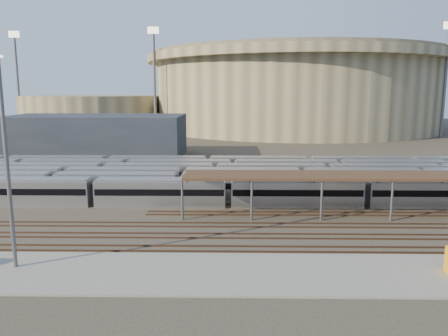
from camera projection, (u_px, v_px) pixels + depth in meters
ground at (247, 223)px, 52.82m from camera, size 420.00×420.00×0.00m
apron at (196, 273)px, 38.12m from camera, size 50.00×9.00×0.20m
subway_trains at (208, 178)px, 70.83m from camera, size 119.99×23.90×3.60m
inspection_shed at (419, 177)px, 55.52m from camera, size 60.30×6.00×5.30m
empty_tracks at (249, 236)px, 47.88m from camera, size 170.00×9.62×0.18m
stadium at (294, 90)px, 187.40m from camera, size 124.00×124.00×32.50m
secondary_arena at (92, 113)px, 180.66m from camera, size 56.00×56.00×14.00m
service_building at (97, 136)px, 106.72m from camera, size 42.00×20.00×10.00m
floodlight_0 at (154, 78)px, 158.08m from camera, size 4.00×1.00×38.40m
floodlight_1 at (17, 79)px, 168.88m from camera, size 4.00×1.00×38.40m
floodlight_2 at (446, 77)px, 146.51m from camera, size 4.00×1.00×38.40m
floodlight_3 at (215, 81)px, 206.98m from camera, size 4.00×1.00×38.40m
yard_light_pole at (7, 164)px, 37.60m from camera, size 0.82×0.36×18.48m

